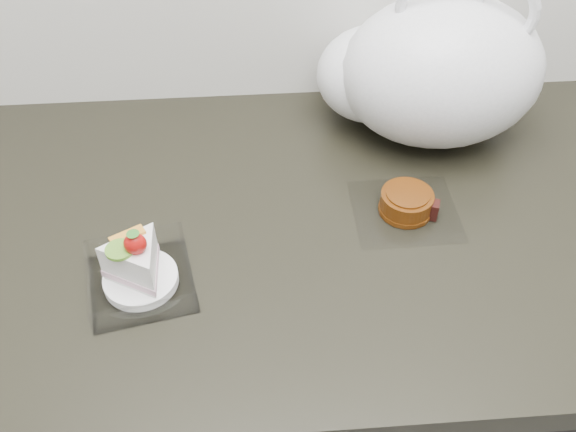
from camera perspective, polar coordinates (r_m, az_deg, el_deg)
The scene contains 4 objects.
counter at distance 1.26m, azimuth 3.18°, elevation -14.57°, with size 2.04×0.64×0.90m.
cake_tray at distance 0.82m, azimuth -13.13°, elevation -4.75°, with size 0.15×0.15×0.10m.
mooncake_wrap at distance 0.92m, azimuth 10.54°, elevation 1.04°, with size 0.15×0.14×0.04m.
plastic_bag at distance 1.01m, azimuth 12.32°, elevation 12.49°, with size 0.37×0.29×0.28m.
Camera 1 is at (-0.12, 1.05, 1.54)m, focal length 40.00 mm.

